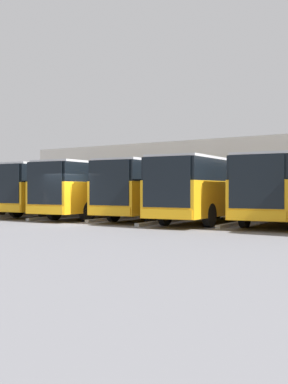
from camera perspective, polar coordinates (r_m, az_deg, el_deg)
The scene contains 13 objects.
ground_plane at distance 24.34m, azimuth -8.77°, elevation -3.73°, with size 600.00×600.00×0.00m, color slate.
bus_1 at distance 25.06m, azimuth 16.63°, elevation 0.52°, with size 3.53×11.34×3.25m.
curb_divider_1 at distance 24.19m, azimuth 11.36°, elevation -3.58°, with size 0.24×6.40×0.15m, color #9E9E99.
bus_2 at distance 25.47m, azimuth 8.22°, elevation 0.53°, with size 3.53×11.34×3.25m.
curb_divider_2 at distance 24.94m, azimuth 2.82°, elevation -3.46°, with size 0.24×6.40×0.15m, color #9E9E99.
bus_3 at distance 27.77m, azimuth 2.12°, elevation 0.52°, with size 3.53×11.34×3.25m.
curb_divider_3 at distance 27.48m, azimuth -2.89°, elevation -3.10°, with size 0.24×6.40×0.15m, color #9E9E99.
bus_4 at distance 29.26m, azimuth -4.60°, elevation 0.51°, with size 3.53×11.34×3.25m.
curb_divider_4 at distance 29.26m, azimuth -9.38°, elevation -2.90°, with size 0.24×6.40×0.15m, color #9E9E99.
bus_5 at distance 31.94m, azimuth -9.15°, elevation 0.50°, with size 3.53×11.34×3.25m.
curb_divider_5 at distance 32.11m, azimuth -13.51°, elevation -2.61°, with size 0.24×6.40×0.15m, color #9E9E99.
bus_6 at distance 34.21m, azimuth -14.03°, elevation 0.48°, with size 3.53×11.34×3.25m.
station_building at distance 44.37m, azimuth 12.35°, elevation 1.82°, with size 38.91×16.77×5.70m.
Camera 1 is at (-16.59, 17.73, 1.74)m, focal length 45.00 mm.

